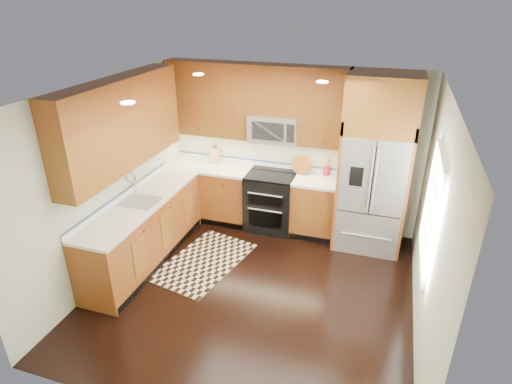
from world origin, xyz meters
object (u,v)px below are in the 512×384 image
(knife_block, at_px, (215,155))
(rug, at_px, (204,261))
(refrigerator, at_px, (375,165))
(range, at_px, (271,201))
(utensil_crock, at_px, (327,169))

(knife_block, bearing_deg, rug, -74.38)
(refrigerator, bearing_deg, range, 178.60)
(utensil_crock, bearing_deg, range, -163.02)
(range, distance_m, utensil_crock, 1.04)
(refrigerator, distance_m, rug, 2.82)
(refrigerator, height_order, knife_block, refrigerator)
(range, relative_size, knife_block, 3.03)
(rug, height_order, utensil_crock, utensil_crock)
(range, xyz_separation_m, rug, (-0.63, -1.28, -0.46))
(range, distance_m, knife_block, 1.23)
(knife_block, bearing_deg, range, -12.34)
(range, height_order, utensil_crock, utensil_crock)
(rug, bearing_deg, knife_block, 117.43)
(knife_block, bearing_deg, utensil_crock, 0.66)
(knife_block, distance_m, utensil_crock, 1.88)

